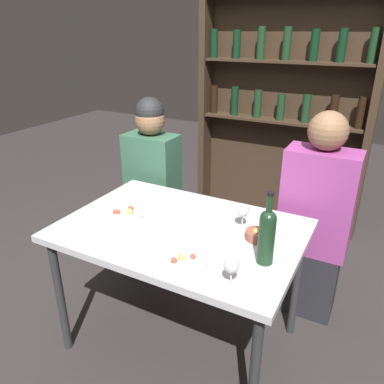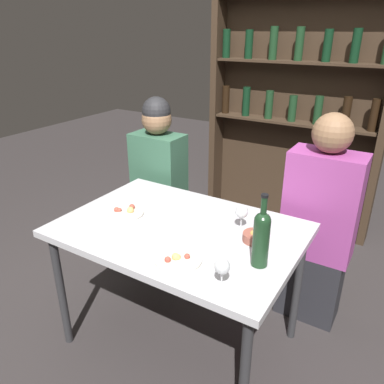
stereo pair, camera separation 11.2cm
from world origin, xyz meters
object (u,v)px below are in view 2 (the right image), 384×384
object	(u,v)px
wine_glass_1	(242,213)
seated_person_left	(159,186)
food_plate_0	(126,212)
food_plate_1	(178,259)
seated_person_right	(318,228)
snack_bowl	(255,237)
wine_bottle	(261,236)
wine_glass_0	(222,268)

from	to	relation	value
wine_glass_1	seated_person_left	bearing A→B (deg)	151.31
food_plate_0	food_plate_1	size ratio (longest dim) A/B	0.95
food_plate_0	seated_person_right	size ratio (longest dim) A/B	0.15
seated_person_right	wine_glass_1	bearing A→B (deg)	-121.11
food_plate_0	snack_bowl	size ratio (longest dim) A/B	1.75
wine_glass_1	food_plate_1	xyz separation A→B (m)	(-0.12, -0.40, -0.08)
wine_bottle	wine_glass_0	bearing A→B (deg)	-106.95
snack_bowl	seated_person_left	xyz separation A→B (m)	(-0.97, 0.54, -0.15)
food_plate_1	wine_glass_0	bearing A→B (deg)	-13.80
wine_glass_0	food_plate_0	xyz separation A→B (m)	(-0.74, 0.29, -0.08)
wine_bottle	wine_glass_0	size ratio (longest dim) A/B	2.60
wine_bottle	seated_person_left	xyz separation A→B (m)	(-1.06, 0.71, -0.27)
food_plate_1	snack_bowl	xyz separation A→B (m)	(0.22, 0.33, 0.02)
wine_bottle	food_plate_1	bearing A→B (deg)	-152.76
seated_person_right	snack_bowl	bearing A→B (deg)	-108.52
seated_person_left	wine_bottle	bearing A→B (deg)	-33.92
wine_glass_1	food_plate_1	distance (m)	0.43
wine_glass_1	food_plate_0	xyz separation A→B (m)	(-0.61, -0.17, -0.08)
wine_bottle	seated_person_left	bearing A→B (deg)	146.08
wine_bottle	seated_person_right	xyz separation A→B (m)	(0.09, 0.71, -0.28)
wine_glass_0	seated_person_right	world-z (taller)	seated_person_right
food_plate_0	snack_bowl	xyz separation A→B (m)	(0.72, 0.10, 0.01)
wine_glass_1	snack_bowl	size ratio (longest dim) A/B	1.14
wine_glass_0	food_plate_0	world-z (taller)	wine_glass_0
food_plate_1	food_plate_0	bearing A→B (deg)	155.24
food_plate_1	wine_glass_1	bearing A→B (deg)	73.87
wine_glass_1	snack_bowl	bearing A→B (deg)	-34.23
wine_glass_0	seated_person_left	world-z (taller)	seated_person_left
wine_bottle	food_plate_0	world-z (taller)	wine_bottle
wine_glass_0	wine_glass_1	size ratio (longest dim) A/B	0.99
wine_glass_0	seated_person_right	xyz separation A→B (m)	(0.16, 0.94, -0.23)
food_plate_0	seated_person_right	distance (m)	1.12
seated_person_right	food_plate_0	bearing A→B (deg)	-144.18
snack_bowl	seated_person_right	bearing A→B (deg)	71.48
wine_glass_1	seated_person_left	distance (m)	1.01
food_plate_1	seated_person_right	size ratio (longest dim) A/B	0.16
food_plate_0	seated_person_right	bearing A→B (deg)	35.82
snack_bowl	seated_person_left	world-z (taller)	seated_person_left
wine_bottle	food_plate_0	distance (m)	0.82
wine_glass_0	wine_glass_1	xyz separation A→B (m)	(-0.13, 0.46, 0.00)
wine_bottle	seated_person_right	size ratio (longest dim) A/B	0.26
wine_glass_1	seated_person_left	xyz separation A→B (m)	(-0.87, 0.47, -0.22)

